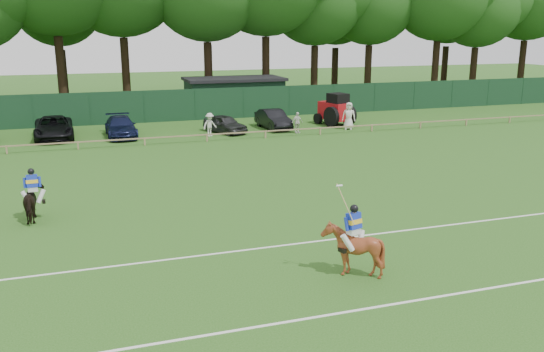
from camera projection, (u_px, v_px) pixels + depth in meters
name	position (u px, v px, depth m)	size (l,w,h in m)	color
ground	(285.00, 235.00, 20.71)	(160.00, 160.00, 0.00)	#1E4C14
horse_dark	(34.00, 202.00, 22.10)	(0.79, 1.72, 1.46)	black
horse_chestnut	(353.00, 249.00, 17.13)	(1.34, 1.50, 1.66)	brown
suv_black	(54.00, 128.00, 38.36)	(2.44, 5.29, 1.47)	black
sedan_navy	(121.00, 127.00, 38.99)	(1.92, 4.71, 1.37)	#121839
hatch_grey	(225.00, 124.00, 40.46)	(1.49, 3.69, 1.26)	#303032
estate_black	(273.00, 119.00, 42.15)	(1.47, 4.22, 1.39)	black
spectator_left	(210.00, 125.00, 39.18)	(1.03, 0.59, 1.59)	beige
spectator_mid	(297.00, 123.00, 40.34)	(0.87, 0.36, 1.49)	silver
spectator_right	(349.00, 116.00, 41.74)	(0.96, 0.63, 1.97)	silver
rider_dark	(32.00, 185.00, 21.92)	(0.94, 0.39, 1.41)	silver
rider_chestnut	(354.00, 226.00, 16.93)	(0.98, 0.52, 2.05)	silver
pitch_lines	(324.00, 272.00, 17.49)	(60.00, 5.10, 0.01)	silver
pitch_rail	(192.00, 136.00, 37.13)	(62.10, 0.10, 0.50)	#997F5B
perimeter_fence	(170.00, 106.00, 45.20)	(92.08, 0.08, 2.50)	#14351E
utility_shed	(234.00, 95.00, 49.71)	(8.40, 4.40, 3.04)	#14331E
tree_row	(179.00, 107.00, 53.47)	(96.00, 12.00, 21.00)	#26561C
tractor	(336.00, 110.00, 43.58)	(2.62, 3.28, 2.42)	#B01018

